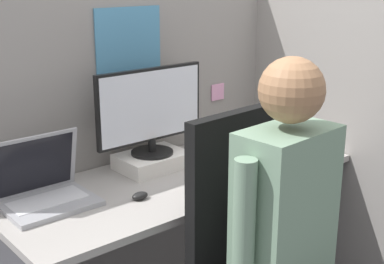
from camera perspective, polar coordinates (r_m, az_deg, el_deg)
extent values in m
cube|color=gray|center=(2.59, -6.16, -1.06)|extent=(2.11, 0.04, 1.59)
cube|color=#4C8EB7|center=(2.45, -6.74, 9.17)|extent=(0.34, 0.01, 0.34)
cube|color=#F4EA66|center=(2.55, -4.51, 4.18)|extent=(0.07, 0.01, 0.07)
cube|color=#EA9EC6|center=(2.83, 2.76, 4.28)|extent=(0.09, 0.01, 0.09)
cube|color=gray|center=(2.85, 12.57, 0.32)|extent=(0.04, 1.27, 1.59)
cube|color=#9E9993|center=(2.35, -1.31, -5.02)|extent=(1.61, 0.64, 0.03)
cube|color=#4C4C51|center=(3.00, 10.34, -7.85)|extent=(0.03, 0.55, 0.70)
cube|color=white|center=(2.43, -4.26, -3.06)|extent=(0.31, 0.22, 0.07)
cylinder|color=black|center=(2.42, -4.28, -2.17)|extent=(0.19, 0.19, 0.01)
cylinder|color=black|center=(2.41, -4.30, -1.32)|extent=(0.04, 0.04, 0.06)
cube|color=black|center=(2.36, -4.46, 2.92)|extent=(0.55, 0.02, 0.33)
cube|color=silver|center=(2.35, -4.27, 2.86)|extent=(0.52, 0.00, 0.30)
cube|color=#99999E|center=(2.12, -14.89, -7.43)|extent=(0.34, 0.25, 0.02)
cube|color=silver|center=(2.13, -15.14, -6.99)|extent=(0.29, 0.14, 0.00)
cube|color=#99999E|center=(2.15, -16.29, -3.33)|extent=(0.34, 0.07, 0.25)
cube|color=black|center=(2.15, -16.24, -3.36)|extent=(0.30, 0.05, 0.22)
ellipsoid|color=black|center=(2.12, -5.57, -6.79)|extent=(0.07, 0.04, 0.03)
cube|color=#2D2D33|center=(2.80, 10.86, -0.74)|extent=(0.04, 0.15, 0.06)
cone|color=orange|center=(2.31, 5.99, -4.44)|extent=(0.05, 0.12, 0.05)
cylinder|color=green|center=(2.36, 4.74, -3.97)|extent=(0.03, 0.02, 0.03)
cube|color=black|center=(1.98, 4.38, -6.51)|extent=(0.44, 0.08, 0.62)
cube|color=gray|center=(1.79, 9.94, -7.47)|extent=(0.35, 0.22, 0.51)
sphere|color=#9E704C|center=(1.67, 10.59, 4.42)|extent=(0.21, 0.21, 0.21)
cylinder|color=gray|center=(1.64, 5.58, -9.59)|extent=(0.07, 0.07, 0.40)
cylinder|color=gray|center=(1.94, 13.58, -5.66)|extent=(0.07, 0.07, 0.40)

